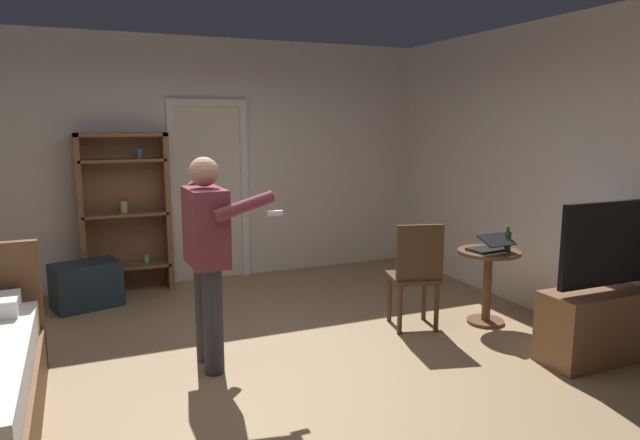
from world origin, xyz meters
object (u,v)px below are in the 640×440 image
(bottle_on_table, at_px, (508,241))
(bookshelf, at_px, (125,207))
(laptop, at_px, (490,246))
(wooden_chair, at_px, (416,272))
(suitcase_dark, at_px, (86,285))
(side_table, at_px, (488,275))
(tv_flatscreen, at_px, (609,312))
(person_blue_shirt, at_px, (208,247))

(bottle_on_table, bearing_deg, bookshelf, 141.51)
(laptop, bearing_deg, wooden_chair, 167.01)
(bookshelf, bearing_deg, suitcase_dark, -135.41)
(bookshelf, relative_size, laptop, 4.97)
(side_table, relative_size, wooden_chair, 0.71)
(bookshelf, height_order, tv_flatscreen, bookshelf)
(side_table, height_order, suitcase_dark, side_table)
(wooden_chair, bearing_deg, bottle_on_table, -12.91)
(tv_flatscreen, bearing_deg, wooden_chair, 133.66)
(bottle_on_table, xyz_separation_m, person_blue_shirt, (-2.73, 0.14, 0.15))
(bookshelf, relative_size, tv_flatscreen, 1.38)
(bottle_on_table, bearing_deg, person_blue_shirt, 176.98)
(wooden_chair, bearing_deg, laptop, -12.99)
(person_blue_shirt, bearing_deg, side_table, -1.42)
(person_blue_shirt, bearing_deg, tv_flatscreen, -20.11)
(bottle_on_table, relative_size, person_blue_shirt, 0.14)
(tv_flatscreen, bearing_deg, bottle_on_table, 103.86)
(side_table, xyz_separation_m, person_blue_shirt, (-2.59, 0.06, 0.48))
(laptop, relative_size, bottle_on_table, 1.58)
(tv_flatscreen, height_order, person_blue_shirt, person_blue_shirt)
(tv_flatscreen, relative_size, bottle_on_table, 5.69)
(wooden_chair, distance_m, person_blue_shirt, 1.92)
(tv_flatscreen, bearing_deg, suitcase_dark, 141.87)
(side_table, xyz_separation_m, suitcase_dark, (-3.45, 1.98, -0.23))
(bookshelf, height_order, side_table, bookshelf)
(tv_flatscreen, height_order, wooden_chair, tv_flatscreen)
(wooden_chair, bearing_deg, side_table, -9.20)
(bookshelf, relative_size, person_blue_shirt, 1.08)
(side_table, distance_m, person_blue_shirt, 2.63)
(laptop, bearing_deg, suitcase_dark, 149.43)
(bookshelf, relative_size, wooden_chair, 1.78)
(person_blue_shirt, bearing_deg, laptop, -2.39)
(tv_flatscreen, distance_m, laptop, 1.12)
(suitcase_dark, bearing_deg, bottle_on_table, -45.76)
(bookshelf, distance_m, suitcase_dark, 0.96)
(bottle_on_table, bearing_deg, laptop, 167.42)
(wooden_chair, relative_size, suitcase_dark, 1.55)
(laptop, relative_size, suitcase_dark, 0.55)
(tv_flatscreen, xyz_separation_m, suitcase_dark, (-3.82, 3.00, -0.14))
(bookshelf, bearing_deg, bottle_on_table, -38.49)
(person_blue_shirt, bearing_deg, bookshelf, 99.91)
(person_blue_shirt, relative_size, suitcase_dark, 2.54)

